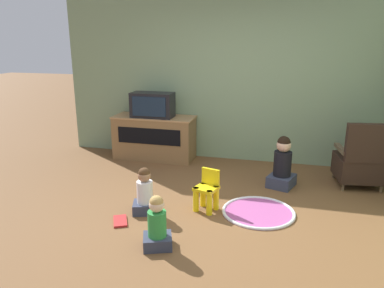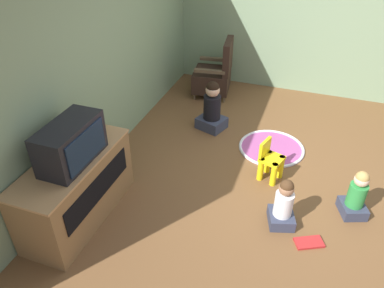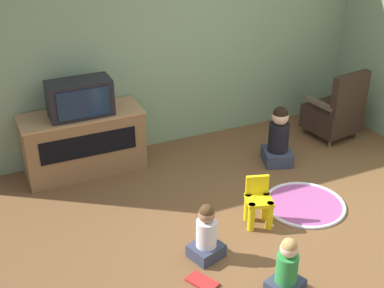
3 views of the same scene
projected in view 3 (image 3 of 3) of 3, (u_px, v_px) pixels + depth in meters
ground_plane at (277, 234)px, 5.18m from camera, size 30.00×30.00×0.00m
wall_back at (162, 38)px, 6.34m from camera, size 5.54×0.12×2.70m
tv_cabinet at (83, 142)px, 6.09m from camera, size 1.36×0.55×0.73m
television at (80, 98)px, 5.79m from camera, size 0.69×0.34×0.40m
black_armchair at (335, 112)px, 6.87m from camera, size 0.66×0.66×0.94m
yellow_kid_chair at (258, 205)px, 5.24m from camera, size 0.31×0.30×0.49m
play_mat at (304, 204)px, 5.61m from camera, size 0.86×0.86×0.04m
child_watching_left at (287, 270)px, 4.37m from camera, size 0.35×0.33×0.55m
child_watching_center at (206, 235)px, 4.77m from camera, size 0.35×0.32×0.56m
child_watching_right at (278, 139)px, 6.29m from camera, size 0.42×0.45×0.72m
book at (202, 282)px, 4.57m from camera, size 0.25×0.31×0.02m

